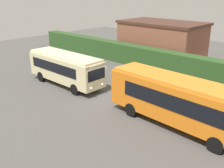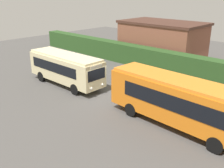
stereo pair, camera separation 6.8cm
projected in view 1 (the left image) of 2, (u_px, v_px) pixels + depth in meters
ground_plane at (104, 98)px, 22.26m from camera, size 64.00×64.00×0.00m
bus_cream at (66, 67)px, 24.78m from camera, size 8.67×2.57×3.02m
bus_orange at (179, 100)px, 17.09m from camera, size 10.48×2.88×3.32m
person_left at (67, 67)px, 27.99m from camera, size 0.48×0.55×1.75m
person_center at (219, 105)px, 18.71m from camera, size 0.46×0.46×1.74m
hedge_row at (168, 62)px, 28.67m from camera, size 44.00×1.61×2.36m
depot_building at (162, 41)px, 33.67m from camera, size 10.53×6.22×4.92m
traffic_cone at (81, 60)px, 32.94m from camera, size 0.36×0.36×0.60m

